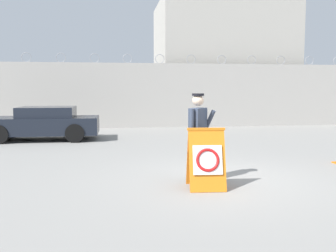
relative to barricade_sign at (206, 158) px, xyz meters
name	(u,v)px	position (x,y,z in m)	size (l,w,h in m)	color
ground_plane	(222,179)	(0.52, 0.69, -0.59)	(90.00, 90.00, 0.00)	gray
perimeter_wall	(160,95)	(0.52, 11.84, 1.02)	(36.00, 0.30, 3.67)	#ADA8A0
building_block	(221,63)	(4.78, 15.55, 2.93)	(7.72, 5.83, 7.05)	#B2ADA3
barricade_sign	(206,158)	(0.00, 0.00, 0.00)	(0.74, 0.75, 1.19)	orange
security_guard	(198,132)	(-0.04, 0.58, 0.45)	(0.64, 0.56, 1.84)	black
parked_car_front_coupe	(43,123)	(-4.44, 7.66, 0.05)	(4.22, 1.92, 1.26)	black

